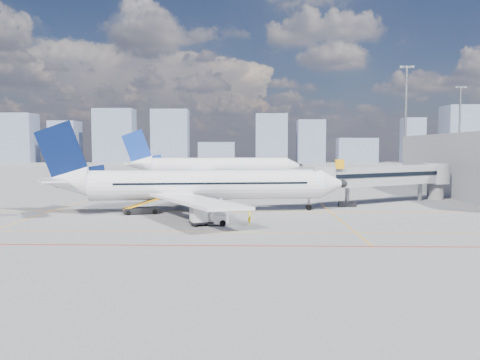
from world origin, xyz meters
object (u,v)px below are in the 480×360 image
(main_aircraft, at_px, (194,185))
(baggage_tug, at_px, (214,217))
(cargo_dolly, at_px, (207,215))
(ramp_worker, at_px, (250,217))
(belt_loader, at_px, (142,209))
(second_aircraft, at_px, (213,167))

(main_aircraft, xyz_separation_m, baggage_tug, (3.20, -9.46, -2.41))
(cargo_dolly, distance_m, ramp_worker, 4.25)
(baggage_tug, xyz_separation_m, ramp_worker, (3.56, 0.04, -0.00))
(baggage_tug, height_order, belt_loader, belt_loader)
(baggage_tug, distance_m, belt_loader, 11.89)
(baggage_tug, height_order, cargo_dolly, cargo_dolly)
(main_aircraft, xyz_separation_m, ramp_worker, (6.75, -9.41, -2.42))
(second_aircraft, height_order, baggage_tug, second_aircraft)
(baggage_tug, bearing_deg, cargo_dolly, -163.66)
(belt_loader, bearing_deg, main_aircraft, -3.01)
(second_aircraft, distance_m, cargo_dolly, 63.92)
(baggage_tug, height_order, ramp_worker, baggage_tug)
(main_aircraft, relative_size, belt_loader, 6.48)
(ramp_worker, bearing_deg, second_aircraft, 5.70)
(cargo_dolly, relative_size, ramp_worker, 2.42)
(cargo_dolly, distance_m, belt_loader, 11.44)
(cargo_dolly, bearing_deg, ramp_worker, -18.70)
(baggage_tug, bearing_deg, belt_loader, 149.20)
(baggage_tug, relative_size, cargo_dolly, 0.67)
(second_aircraft, height_order, ramp_worker, second_aircraft)
(second_aircraft, relative_size, baggage_tug, 16.24)
(main_aircraft, distance_m, cargo_dolly, 10.10)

